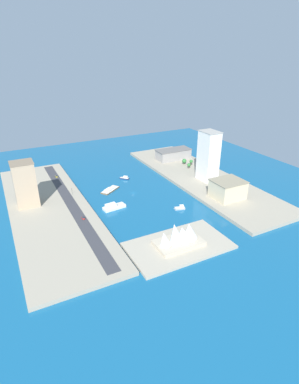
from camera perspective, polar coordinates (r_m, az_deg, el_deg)
ground_plane at (r=321.35m, az=-3.08°, el=-0.19°), size 440.00×440.00×0.00m
quay_west at (r=361.01m, az=9.35°, el=2.69°), size 70.00×240.00×3.18m
quay_east at (r=299.89m, az=-18.12°, el=-3.08°), size 70.00×240.00×3.18m
peninsula_point at (r=237.24m, az=5.45°, el=-9.92°), size 77.98×45.09×2.00m
road_strip at (r=301.99m, az=-14.47°, el=-2.04°), size 10.07×228.00×0.15m
patrol_launch_navy at (r=356.93m, az=-4.65°, el=2.64°), size 10.22×10.32×3.70m
ferry_white_commuter at (r=290.59m, az=-6.72°, el=-2.73°), size 23.68×10.50×5.94m
yacht_sleek_gray at (r=289.60m, az=5.72°, el=-2.95°), size 11.18×7.29×4.13m
barge_flat_brown at (r=328.42m, az=-7.41°, el=0.41°), size 23.81×20.14×2.92m
hotel_broad_white at (r=343.25m, az=10.92°, el=6.60°), size 16.66×22.29×55.28m
apartment_midrise_tan at (r=302.88m, az=-22.22°, el=1.38°), size 20.05×18.38×42.82m
carpark_squat_concrete at (r=413.82m, az=4.47°, el=7.07°), size 46.44×21.22×13.29m
office_block_beige at (r=309.95m, az=14.38°, el=0.54°), size 30.08×26.22×18.13m
pickup_red at (r=271.95m, az=-12.27°, el=-4.75°), size 2.11×4.42×1.59m
taxi_yellow_cab at (r=369.17m, az=-16.98°, el=2.82°), size 1.98×5.13×1.47m
traffic_light_waterfront at (r=318.50m, az=-14.29°, el=0.28°), size 0.36×0.36×6.50m
opera_landmark at (r=232.87m, az=5.66°, el=-8.20°), size 36.27×21.50×19.94m
park_tree_cluster at (r=389.66m, az=7.04°, el=5.58°), size 12.75×20.17×7.98m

